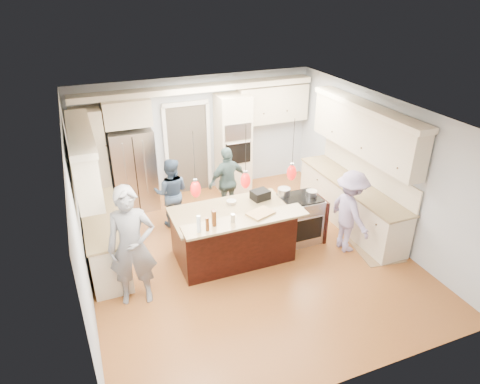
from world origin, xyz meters
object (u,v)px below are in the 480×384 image
Objects in this scene: kitchen_island at (233,234)px; person_far_left at (171,193)px; refrigerator at (134,170)px; island_range at (300,218)px; person_bar_end at (132,247)px.

kitchen_island is 1.71m from person_far_left.
refrigerator reaches higher than island_range.
person_far_left is (-2.15, 1.45, 0.27)m from island_range.
island_range is 0.63× the size of person_far_left.
island_range is (1.41, 0.08, -0.03)m from kitchen_island.
kitchen_island is 1.45× the size of person_far_left.
refrigerator is 0.91× the size of person_bar_end.
refrigerator is 1.20m from person_far_left.
person_far_left is at bearing 145.94° from island_range.
refrigerator reaches higher than person_far_left.
person_bar_end is at bearing -99.47° from refrigerator.
refrigerator reaches higher than kitchen_island.
island_range is 0.46× the size of person_bar_end.
person_bar_end is (-1.82, -0.52, 0.51)m from kitchen_island.
refrigerator is 1.96× the size of island_range.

